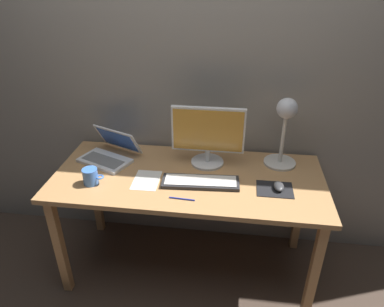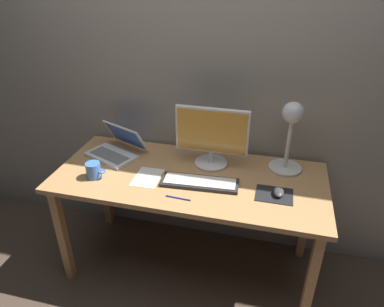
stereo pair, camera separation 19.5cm
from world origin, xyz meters
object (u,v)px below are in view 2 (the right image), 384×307
(coffee_mug, at_px, (94,170))
(desk_lamp, at_px, (291,128))
(keyboard_main, at_px, (200,182))
(laptop, at_px, (118,146))
(mouse, at_px, (279,192))
(monitor, at_px, (212,135))
(pen, at_px, (178,198))

(coffee_mug, bearing_deg, desk_lamp, 18.78)
(desk_lamp, relative_size, coffee_mug, 3.56)
(keyboard_main, height_order, laptop, laptop)
(desk_lamp, bearing_deg, coffee_mug, -161.22)
(keyboard_main, distance_m, mouse, 0.44)
(monitor, bearing_deg, keyboard_main, -94.06)
(laptop, xyz_separation_m, coffee_mug, (-0.02, -0.30, -0.01))
(desk_lamp, distance_m, mouse, 0.39)
(monitor, relative_size, pen, 3.15)
(keyboard_main, relative_size, laptop, 1.11)
(desk_lamp, bearing_deg, pen, -140.36)
(monitor, bearing_deg, pen, -103.63)
(keyboard_main, relative_size, pen, 3.20)
(pen, bearing_deg, desk_lamp, 39.64)
(mouse, relative_size, pen, 0.69)
(laptop, relative_size, desk_lamp, 0.93)
(monitor, xyz_separation_m, mouse, (0.42, -0.23, -0.18))
(keyboard_main, distance_m, laptop, 0.64)
(coffee_mug, bearing_deg, mouse, 4.35)
(keyboard_main, bearing_deg, coffee_mug, -172.77)
(monitor, relative_size, laptop, 1.10)
(monitor, distance_m, desk_lamp, 0.46)
(monitor, bearing_deg, coffee_mug, -153.68)
(desk_lamp, relative_size, mouse, 4.49)
(keyboard_main, xyz_separation_m, mouse, (0.44, 0.00, 0.01))
(laptop, distance_m, coffee_mug, 0.30)
(desk_lamp, xyz_separation_m, mouse, (-0.03, -0.29, -0.26))
(monitor, height_order, keyboard_main, monitor)
(laptop, xyz_separation_m, desk_lamp, (1.07, 0.07, 0.22))
(coffee_mug, relative_size, pen, 0.86)
(laptop, bearing_deg, pen, -36.44)
(laptop, distance_m, desk_lamp, 1.09)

